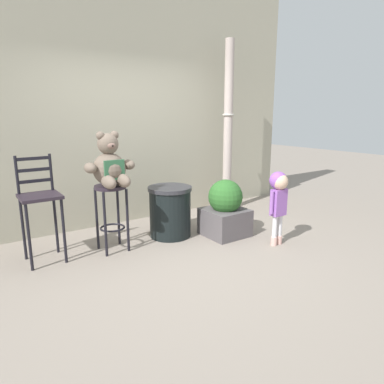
{
  "coord_description": "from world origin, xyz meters",
  "views": [
    {
      "loc": [
        -2.09,
        -3.13,
        1.65
      ],
      "look_at": [
        0.28,
        0.3,
        0.69
      ],
      "focal_mm": 32.34,
      "sensor_mm": 36.0,
      "label": 1
    }
  ],
  "objects_px": {
    "bar_chair_empty": "(40,202)",
    "child_walking": "(279,192)",
    "teddy_bear": "(110,166)",
    "lamppost": "(228,146)",
    "planter_with_shrub": "(225,210)",
    "bar_stool_with_teddy": "(111,205)",
    "trash_bin": "(170,211)"
  },
  "relations": [
    {
      "from": "bar_chair_empty",
      "to": "child_walking",
      "type": "bearing_deg",
      "value": -24.71
    },
    {
      "from": "teddy_bear",
      "to": "lamppost",
      "type": "height_order",
      "value": "lamppost"
    },
    {
      "from": "child_walking",
      "to": "bar_chair_empty",
      "type": "xyz_separation_m",
      "value": [
        -2.55,
        1.17,
        0.01
      ]
    },
    {
      "from": "bar_chair_empty",
      "to": "planter_with_shrub",
      "type": "bearing_deg",
      "value": -13.35
    },
    {
      "from": "lamppost",
      "to": "planter_with_shrub",
      "type": "height_order",
      "value": "lamppost"
    },
    {
      "from": "teddy_bear",
      "to": "bar_chair_empty",
      "type": "relative_size",
      "value": 0.53
    },
    {
      "from": "bar_stool_with_teddy",
      "to": "lamppost",
      "type": "distance_m",
      "value": 2.46
    },
    {
      "from": "trash_bin",
      "to": "planter_with_shrub",
      "type": "xyz_separation_m",
      "value": [
        0.63,
        -0.4,
        0.01
      ]
    },
    {
      "from": "bar_stool_with_teddy",
      "to": "planter_with_shrub",
      "type": "xyz_separation_m",
      "value": [
        1.47,
        -0.37,
        -0.22
      ]
    },
    {
      "from": "child_walking",
      "to": "bar_chair_empty",
      "type": "relative_size",
      "value": 0.79
    },
    {
      "from": "bar_stool_with_teddy",
      "to": "planter_with_shrub",
      "type": "bearing_deg",
      "value": -14.17
    },
    {
      "from": "bar_stool_with_teddy",
      "to": "bar_chair_empty",
      "type": "bearing_deg",
      "value": 168.25
    },
    {
      "from": "bar_stool_with_teddy",
      "to": "teddy_bear",
      "type": "height_order",
      "value": "teddy_bear"
    },
    {
      "from": "teddy_bear",
      "to": "trash_bin",
      "type": "relative_size",
      "value": 0.92
    },
    {
      "from": "child_walking",
      "to": "trash_bin",
      "type": "relative_size",
      "value": 1.37
    },
    {
      "from": "bar_chair_empty",
      "to": "bar_stool_with_teddy",
      "type": "bearing_deg",
      "value": -11.75
    },
    {
      "from": "teddy_bear",
      "to": "planter_with_shrub",
      "type": "distance_m",
      "value": 1.66
    },
    {
      "from": "trash_bin",
      "to": "lamppost",
      "type": "xyz_separation_m",
      "value": [
        1.48,
        0.57,
        0.76
      ]
    },
    {
      "from": "lamppost",
      "to": "planter_with_shrub",
      "type": "relative_size",
      "value": 3.59
    },
    {
      "from": "trash_bin",
      "to": "lamppost",
      "type": "bearing_deg",
      "value": 21.1
    },
    {
      "from": "trash_bin",
      "to": "lamppost",
      "type": "distance_m",
      "value": 1.76
    },
    {
      "from": "bar_stool_with_teddy",
      "to": "planter_with_shrub",
      "type": "distance_m",
      "value": 1.53
    },
    {
      "from": "teddy_bear",
      "to": "child_walking",
      "type": "distance_m",
      "value": 2.07
    },
    {
      "from": "trash_bin",
      "to": "lamppost",
      "type": "height_order",
      "value": "lamppost"
    },
    {
      "from": "teddy_bear",
      "to": "child_walking",
      "type": "bearing_deg",
      "value": -28.83
    },
    {
      "from": "teddy_bear",
      "to": "planter_with_shrub",
      "type": "relative_size",
      "value": 0.81
    },
    {
      "from": "lamppost",
      "to": "bar_chair_empty",
      "type": "xyz_separation_m",
      "value": [
        -3.08,
        -0.44,
        -0.41
      ]
    },
    {
      "from": "child_walking",
      "to": "trash_bin",
      "type": "height_order",
      "value": "child_walking"
    },
    {
      "from": "bar_stool_with_teddy",
      "to": "trash_bin",
      "type": "bearing_deg",
      "value": 2.01
    },
    {
      "from": "bar_stool_with_teddy",
      "to": "bar_chair_empty",
      "type": "relative_size",
      "value": 0.68
    },
    {
      "from": "planter_with_shrub",
      "to": "child_walking",
      "type": "bearing_deg",
      "value": -63.76
    },
    {
      "from": "lamppost",
      "to": "child_walking",
      "type": "bearing_deg",
      "value": -108.26
    }
  ]
}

